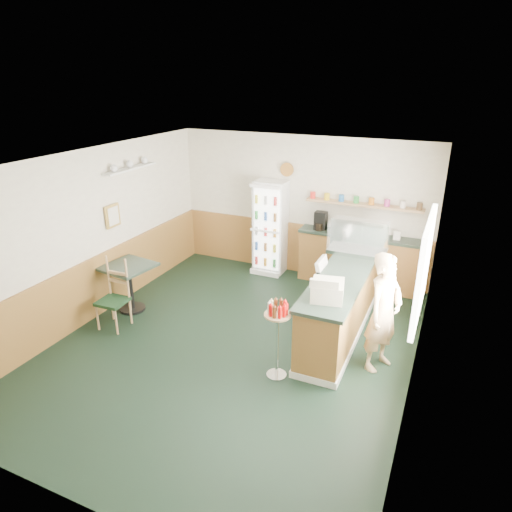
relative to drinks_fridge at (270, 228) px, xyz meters
The scene contains 13 objects.
ground 2.94m from the drinks_fridge, 78.62° to the right, with size 6.00×6.00×0.00m, color black.
room_envelope 2.12m from the drinks_fridge, 80.81° to the right, with size 5.04×6.02×2.72m.
service_counter 2.57m from the drinks_fridge, 41.21° to the right, with size 0.68×3.01×1.01m.
back_counter 1.78m from the drinks_fridge, ahead, with size 2.24×0.42×1.69m.
drinks_fridge is the anchor object (origin of this frame).
display_case 2.12m from the drinks_fridge, 24.43° to the right, with size 0.93×0.49×0.53m.
cash_register 3.27m from the drinks_fridge, 54.38° to the right, with size 0.41×0.43×0.23m, color beige.
shopkeeper 3.54m from the drinks_fridge, 42.65° to the right, with size 0.55×0.40×1.66m, color tan.
condiment_stand 3.47m from the drinks_fridge, 65.98° to the right, with size 0.35×0.35×1.08m.
newspaper_rack 2.31m from the drinks_fridge, 47.81° to the right, with size 0.09×0.46×0.92m.
cafe_table 2.91m from the drinks_fridge, 121.21° to the right, with size 0.85×0.85×0.82m.
cafe_chair 3.27m from the drinks_fridge, 115.29° to the right, with size 0.43×0.43×1.12m.
dog_doorstop 2.63m from the drinks_fridge, 55.39° to the right, with size 0.25×0.33×0.30m.
Camera 1 is at (2.67, -5.15, 3.75)m, focal length 32.00 mm.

